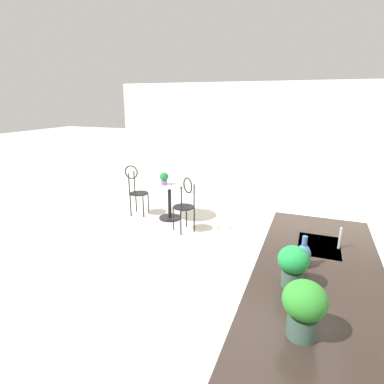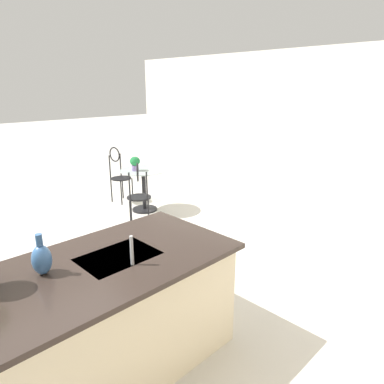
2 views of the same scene
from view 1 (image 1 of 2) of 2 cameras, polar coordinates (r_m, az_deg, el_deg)
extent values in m
plane|color=beige|center=(3.81, 6.42, -21.55)|extent=(40.00, 40.00, 0.00)
cube|color=silver|center=(7.29, 15.61, 8.00)|extent=(0.12, 7.80, 2.70)
cube|color=beige|center=(3.24, 20.86, -20.66)|extent=(2.70, 0.96, 0.88)
cube|color=#2D231E|center=(2.99, 21.77, -13.55)|extent=(2.80, 1.06, 0.04)
cube|color=#B2B5BA|center=(3.48, 21.83, -9.12)|extent=(0.56, 0.40, 0.03)
cylinder|color=black|center=(6.49, -3.98, -4.62)|extent=(0.44, 0.44, 0.03)
cylinder|color=black|center=(6.37, -4.04, -1.57)|extent=(0.07, 0.07, 0.69)
cylinder|color=#B2C6C1|center=(6.27, -4.11, 1.51)|extent=(0.80, 0.80, 0.01)
cylinder|color=black|center=(5.87, -3.38, -4.74)|extent=(0.03, 0.03, 0.45)
cylinder|color=black|center=(6.00, -1.01, -4.24)|extent=(0.03, 0.03, 0.45)
cylinder|color=black|center=(5.64, -2.03, -5.61)|extent=(0.03, 0.03, 0.45)
cylinder|color=black|center=(5.77, 0.40, -5.07)|extent=(0.03, 0.03, 0.45)
cylinder|color=black|center=(5.74, -1.52, -2.72)|extent=(0.53, 0.53, 0.02)
cylinder|color=black|center=(5.48, -1.93, -1.26)|extent=(0.03, 0.03, 0.45)
cylinder|color=black|center=(5.61, 0.38, -0.84)|extent=(0.03, 0.03, 0.45)
torus|color=black|center=(5.48, -0.77, 1.19)|extent=(0.19, 0.24, 0.28)
cylinder|color=black|center=(6.80, -7.85, -1.88)|extent=(0.03, 0.03, 0.45)
cylinder|color=black|center=(6.55, -8.74, -2.62)|extent=(0.03, 0.03, 0.45)
cylinder|color=black|center=(6.90, -10.02, -1.70)|extent=(0.03, 0.03, 0.45)
cylinder|color=black|center=(6.66, -10.97, -2.42)|extent=(0.03, 0.03, 0.45)
cylinder|color=black|center=(6.65, -9.49, -0.23)|extent=(0.43, 0.43, 0.02)
cylinder|color=black|center=(6.77, -10.32, 1.91)|extent=(0.03, 0.03, 0.45)
cylinder|color=black|center=(6.54, -11.23, 1.35)|extent=(0.03, 0.03, 0.45)
torus|color=black|center=(6.60, -10.87, 3.52)|extent=(0.06, 0.28, 0.28)
cylinder|color=#B2B5BA|center=(3.45, 25.05, -7.51)|extent=(0.02, 0.02, 0.22)
cylinder|color=#7A669E|center=(6.16, -5.03, 1.75)|extent=(0.12, 0.12, 0.09)
ellipsoid|color=#1F763C|center=(6.13, -5.05, 2.81)|extent=(0.17, 0.17, 0.16)
cylinder|color=#385147|center=(2.69, 17.47, -14.60)|extent=(0.16, 0.16, 0.13)
ellipsoid|color=#1C853A|center=(2.61, 17.78, -11.52)|extent=(0.24, 0.24, 0.22)
cylinder|color=#385147|center=(2.22, 19.12, -21.77)|extent=(0.18, 0.18, 0.15)
ellipsoid|color=#2B832A|center=(2.12, 19.60, -17.86)|extent=(0.27, 0.27, 0.24)
ellipsoid|color=#386099|center=(2.98, 19.34, -10.74)|extent=(0.13, 0.13, 0.21)
cylinder|color=#386099|center=(2.92, 19.60, -8.21)|extent=(0.04, 0.04, 0.08)
camera|label=2|loc=(2.92, 69.84, 1.63)|focal=32.72mm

